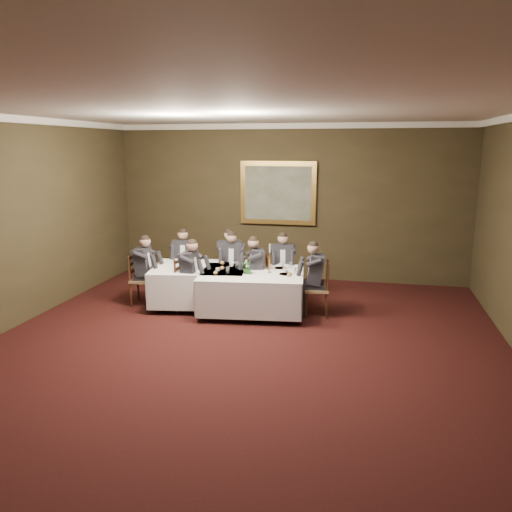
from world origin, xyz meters
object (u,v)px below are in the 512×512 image
at_px(diner_sec_endright, 258,280).
at_px(diner_main_endright, 317,288).
at_px(chair_main_endright, 317,300).
at_px(diner_sec_backleft, 185,268).
at_px(candlestick, 270,262).
at_px(chair_main_backleft, 233,283).
at_px(table_second, 200,283).
at_px(chair_main_backright, 282,284).
at_px(diner_main_backleft, 233,272).
at_px(diner_main_backright, 282,274).
at_px(diner_sec_endleft, 143,279).
at_px(diner_main_endleft, 189,284).
at_px(centerpiece, 248,266).
at_px(chair_sec_backright, 230,279).
at_px(table_main, 252,289).
at_px(chair_main_endleft, 189,296).
at_px(chair_sec_backleft, 185,278).
at_px(chair_sec_endleft, 143,290).
at_px(painting, 278,193).
at_px(diner_sec_backright, 230,269).
at_px(chair_sec_endright, 258,292).

bearing_deg(diner_sec_endright, diner_main_endright, -118.97).
bearing_deg(diner_main_endright, chair_main_endright, -90.00).
height_order(diner_sec_backleft, candlestick, diner_sec_backleft).
bearing_deg(chair_main_backleft, diner_sec_backleft, -11.63).
relative_size(chair_main_backleft, diner_sec_endright, 0.74).
relative_size(chair_main_backleft, diner_main_endright, 0.74).
relative_size(table_second, chair_main_backright, 1.96).
bearing_deg(diner_main_backleft, diner_main_backright, -178.65).
bearing_deg(diner_sec_endleft, diner_sec_backleft, 149.04).
xyz_separation_m(diner_main_backleft, diner_sec_endright, (0.63, -0.50, 0.00)).
relative_size(diner_main_endleft, centerpiece, 4.93).
bearing_deg(diner_main_backleft, chair_sec_backright, -69.22).
bearing_deg(diner_sec_endright, diner_main_endleft, 97.00).
relative_size(diner_main_endleft, diner_sec_backleft, 1.00).
bearing_deg(table_main, chair_sec_backright, 122.71).
height_order(table_main, chair_main_endleft, chair_main_endleft).
height_order(diner_main_backleft, chair_sec_backleft, diner_main_backleft).
bearing_deg(diner_main_endleft, chair_sec_backleft, -153.70).
bearing_deg(diner_main_endleft, diner_sec_endright, 115.89).
height_order(diner_main_endleft, chair_sec_endleft, diner_main_endleft).
height_order(diner_sec_backleft, chair_sec_endleft, diner_sec_backleft).
bearing_deg(chair_main_backleft, painting, -115.29).
bearing_deg(chair_main_backleft, chair_sec_backleft, -12.22).
distance_m(table_second, chair_main_endleft, 0.40).
distance_m(diner_main_backleft, diner_sec_endright, 0.80).
bearing_deg(diner_main_endleft, diner_sec_backleft, -153.56).
bearing_deg(table_second, diner_main_endleft, -104.67).
bearing_deg(diner_main_backright, chair_main_backright, -90.00).
xyz_separation_m(diner_sec_backleft, centerpiece, (1.63, -1.12, 0.39)).
bearing_deg(diner_main_endright, diner_sec_endleft, 85.54).
height_order(chair_main_backright, centerpiece, centerpiece).
bearing_deg(chair_main_endleft, diner_main_backleft, 153.06).
bearing_deg(diner_sec_backright, diner_main_backright, 155.00).
height_order(diner_sec_backleft, chair_sec_endright, diner_sec_backleft).
distance_m(diner_main_endright, chair_sec_backright, 2.20).
height_order(chair_sec_backleft, chair_sec_endleft, same).
distance_m(chair_sec_backleft, centerpiece, 2.08).
xyz_separation_m(chair_main_endright, diner_sec_backleft, (-2.87, 0.87, 0.23)).
bearing_deg(diner_main_backright, diner_main_backleft, -4.44).
height_order(chair_main_endright, chair_sec_backleft, same).
xyz_separation_m(diner_sec_endleft, centerpiece, (2.11, -0.13, 0.39)).
height_order(diner_main_backright, diner_main_endleft, same).
bearing_deg(diner_main_backright, chair_sec_backleft, -11.80).
distance_m(chair_sec_endright, centerpiece, 0.80).
xyz_separation_m(chair_main_endright, chair_sec_backright, (-1.93, 1.04, 0.00)).
bearing_deg(centerpiece, table_main, 62.24).
xyz_separation_m(diner_main_endleft, chair_sec_endright, (1.19, 0.53, -0.23)).
distance_m(chair_main_backright, centerpiece, 1.35).
xyz_separation_m(table_main, centerpiece, (-0.06, -0.11, 0.45)).
height_order(table_main, diner_main_backleft, diner_main_backleft).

